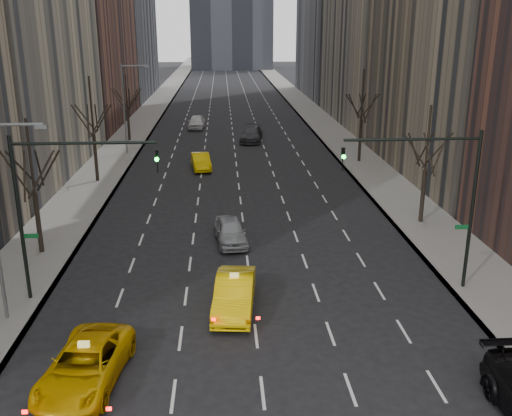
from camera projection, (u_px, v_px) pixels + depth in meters
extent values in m
cube|color=slate|center=(147.00, 117.00, 82.84)|extent=(4.50, 320.00, 0.15)
cube|color=slate|center=(314.00, 115.00, 84.23)|extent=(4.50, 320.00, 0.15)
cylinder|color=black|center=(38.00, 223.00, 32.87)|extent=(0.28, 0.28, 3.57)
cylinder|color=black|center=(30.00, 157.00, 31.68)|extent=(0.16, 0.16, 4.25)
cylinder|color=black|center=(39.00, 168.00, 32.76)|extent=(0.42, 1.80, 2.52)
cylinder|color=black|center=(48.00, 171.00, 32.28)|extent=(1.74, 0.72, 2.52)
cylinder|color=black|center=(41.00, 174.00, 31.46)|extent=(1.46, 1.25, 2.52)
cylinder|color=black|center=(24.00, 176.00, 31.14)|extent=(0.42, 1.80, 2.52)
cylinder|color=black|center=(16.00, 174.00, 31.62)|extent=(1.74, 0.72, 2.52)
cylinder|color=black|center=(23.00, 170.00, 32.44)|extent=(1.46, 1.25, 2.52)
cylinder|color=black|center=(96.00, 158.00, 48.01)|extent=(0.28, 0.28, 3.99)
cylinder|color=black|center=(91.00, 106.00, 46.67)|extent=(0.16, 0.16, 4.75)
cylinder|color=black|center=(96.00, 118.00, 47.84)|extent=(0.42, 1.80, 2.52)
cylinder|color=black|center=(103.00, 119.00, 47.35)|extent=(1.74, 0.72, 2.52)
cylinder|color=black|center=(99.00, 121.00, 46.54)|extent=(1.46, 1.25, 2.52)
cylinder|color=black|center=(88.00, 121.00, 46.21)|extent=(0.42, 1.80, 2.52)
cylinder|color=black|center=(82.00, 120.00, 46.70)|extent=(1.74, 0.72, 2.52)
cylinder|color=black|center=(86.00, 119.00, 47.51)|extent=(1.46, 1.25, 2.52)
cylinder|color=black|center=(129.00, 126.00, 65.21)|extent=(0.28, 0.28, 3.36)
cylinder|color=black|center=(126.00, 93.00, 64.08)|extent=(0.16, 0.16, 4.00)
cylinder|color=black|center=(129.00, 99.00, 65.13)|extent=(0.42, 1.80, 2.52)
cylinder|color=black|center=(134.00, 100.00, 64.64)|extent=(1.74, 0.72, 2.52)
cylinder|color=black|center=(132.00, 100.00, 63.83)|extent=(1.46, 1.25, 2.52)
cylinder|color=black|center=(124.00, 101.00, 63.51)|extent=(0.42, 1.80, 2.52)
cylinder|color=black|center=(119.00, 100.00, 63.99)|extent=(1.74, 0.72, 2.52)
cylinder|color=black|center=(122.00, 99.00, 64.81)|extent=(1.46, 1.25, 2.52)
cylinder|color=black|center=(423.00, 196.00, 38.04)|extent=(0.28, 0.28, 3.57)
cylinder|color=black|center=(428.00, 138.00, 36.84)|extent=(0.16, 0.16, 4.25)
cylinder|color=black|center=(425.00, 149.00, 37.93)|extent=(0.42, 1.80, 2.52)
cylinder|color=black|center=(437.00, 151.00, 37.44)|extent=(1.74, 0.72, 2.52)
cylinder|color=black|center=(440.00, 153.00, 36.62)|extent=(1.46, 1.25, 2.52)
cylinder|color=black|center=(429.00, 154.00, 36.30)|extent=(0.42, 1.80, 2.52)
cylinder|color=black|center=(416.00, 153.00, 36.79)|extent=(1.74, 0.72, 2.52)
cylinder|color=black|center=(414.00, 150.00, 37.60)|extent=(1.46, 1.25, 2.52)
cylinder|color=black|center=(360.00, 141.00, 55.07)|extent=(0.28, 0.28, 3.99)
cylinder|color=black|center=(363.00, 95.00, 53.73)|extent=(0.16, 0.16, 4.75)
cylinder|color=black|center=(361.00, 106.00, 54.90)|extent=(0.42, 1.80, 2.52)
cylinder|color=black|center=(370.00, 107.00, 54.41)|extent=(1.74, 0.72, 2.52)
cylinder|color=black|center=(370.00, 108.00, 53.60)|extent=(1.46, 1.25, 2.52)
cylinder|color=black|center=(363.00, 108.00, 53.27)|extent=(0.42, 1.80, 2.52)
cylinder|color=black|center=(354.00, 108.00, 53.76)|extent=(1.74, 0.72, 2.52)
cylinder|color=black|center=(354.00, 106.00, 54.57)|extent=(1.46, 1.25, 2.52)
cylinder|color=black|center=(20.00, 220.00, 26.56)|extent=(0.18, 0.18, 8.00)
cylinder|color=black|center=(84.00, 143.00, 25.64)|extent=(6.50, 0.14, 0.14)
imported|color=black|center=(157.00, 162.00, 26.10)|extent=(0.18, 0.22, 1.10)
sphere|color=#0CFF33|center=(157.00, 159.00, 25.89)|extent=(0.20, 0.20, 0.20)
cube|color=#0C5926|center=(31.00, 236.00, 26.83)|extent=(0.70, 0.04, 0.22)
cylinder|color=black|center=(472.00, 211.00, 27.79)|extent=(0.18, 0.18, 8.00)
cylinder|color=black|center=(413.00, 139.00, 26.50)|extent=(6.50, 0.14, 0.14)
imported|color=black|center=(343.00, 159.00, 26.59)|extent=(0.18, 0.22, 1.10)
sphere|color=#0CFF33|center=(344.00, 157.00, 26.37)|extent=(0.20, 0.20, 0.20)
cube|color=#0C5926|center=(462.00, 227.00, 28.01)|extent=(0.70, 0.04, 0.22)
cylinder|color=slate|center=(11.00, 125.00, 23.24)|extent=(2.60, 0.14, 0.14)
cube|color=slate|center=(41.00, 127.00, 23.34)|extent=(0.50, 0.22, 0.15)
cylinder|color=slate|center=(124.00, 109.00, 57.74)|extent=(0.16, 0.16, 9.00)
cylinder|color=slate|center=(134.00, 66.00, 56.50)|extent=(2.60, 0.14, 0.14)
cube|color=slate|center=(147.00, 67.00, 56.59)|extent=(0.50, 0.22, 0.15)
imported|color=#D79E04|center=(85.00, 365.00, 21.17)|extent=(3.23, 5.81, 1.54)
imported|color=yellow|center=(234.00, 294.00, 26.66)|extent=(2.26, 5.19, 1.66)
imported|color=#93969A|center=(231.00, 231.00, 34.97)|extent=(2.31, 4.61, 1.51)
imported|color=yellow|center=(201.00, 161.00, 52.84)|extent=(2.16, 4.66, 1.48)
imported|color=#303035|center=(251.00, 134.00, 65.53)|extent=(3.10, 6.03, 1.67)
imported|color=white|center=(197.00, 122.00, 73.69)|extent=(2.23, 5.02, 1.68)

